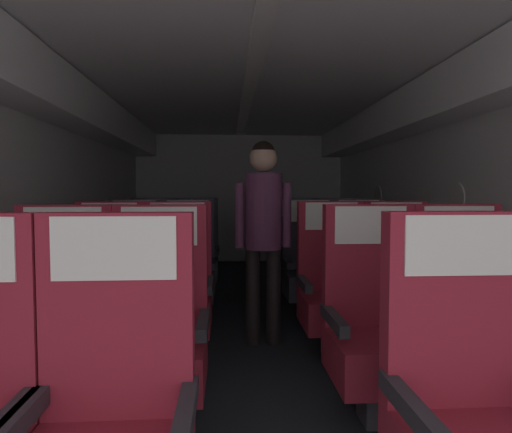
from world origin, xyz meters
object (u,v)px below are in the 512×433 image
object	(u,v)px
seat_b_right_aisle	(465,327)
seat_e_left_aisle	(196,256)
seat_c_right_aisle	(400,289)
seat_d_right_aisle	(361,268)
seat_c_right_window	(334,290)
seat_a_left_aisle	(109,430)
seat_d_left_aisle	(188,270)
seat_b_left_window	(59,335)
seat_c_left_window	(107,294)
seat_d_left_window	(133,271)
seat_d_right_window	(310,269)
seat_b_right_window	(375,328)
seat_a_right_window	(473,416)
flight_attendant	(263,220)
seat_b_left_aisle	(158,333)
seat_e_left_window	(151,256)
seat_e_right_window	(295,255)
seat_c_left_aisle	(177,293)
seat_e_right_aisle	(338,255)

from	to	relation	value
seat_b_right_aisle	seat_e_left_aisle	bearing A→B (deg)	120.20
seat_c_right_aisle	seat_d_right_aisle	distance (m)	0.91
seat_c_right_window	seat_d_right_aisle	size ratio (longest dim) A/B	1.00
seat_a_left_aisle	seat_d_left_aisle	bearing A→B (deg)	90.17
seat_b_left_window	seat_c_left_window	size ratio (longest dim) A/B	1.00
seat_c_right_window	seat_d_left_window	world-z (taller)	same
seat_d_right_window	seat_d_left_aisle	bearing A→B (deg)	-179.57
seat_c_left_window	seat_c_right_window	size ratio (longest dim) A/B	1.00
seat_b_right_aisle	seat_b_right_window	xyz separation A→B (m)	(-0.48, 0.00, 0.00)
seat_d_left_window	seat_e_left_aisle	bearing A→B (deg)	62.00
seat_a_right_window	flight_attendant	distance (m)	2.18
seat_b_left_window	seat_c_right_aisle	xyz separation A→B (m)	(2.08, 0.92, 0.00)
seat_c_right_window	seat_d_right_window	world-z (taller)	same
seat_a_left_aisle	seat_b_left_aisle	distance (m)	0.91
seat_c_right_window	seat_d_left_aisle	world-z (taller)	same
seat_a_right_window	seat_b_right_aisle	size ratio (longest dim) A/B	1.00
seat_c_right_window	flight_attendant	bearing A→B (deg)	153.44
seat_d_left_window	seat_e_left_aisle	distance (m)	1.05
seat_e_left_window	seat_b_left_window	bearing A→B (deg)	-89.83
seat_b_left_aisle	seat_e_left_window	bearing A→B (deg)	100.24
seat_e_left_window	seat_d_right_window	bearing A→B (deg)	-29.03
seat_b_left_aisle	seat_e_left_aisle	distance (m)	2.74
seat_b_left_aisle	seat_b_left_window	bearing A→B (deg)	179.74
seat_b_left_aisle	seat_e_right_window	world-z (taller)	same
seat_d_right_window	seat_a_right_window	bearing A→B (deg)	-89.84
seat_b_right_window	seat_c_right_aisle	size ratio (longest dim) A/B	1.00
seat_b_left_aisle	seat_e_right_window	size ratio (longest dim) A/B	1.00
seat_a_left_aisle	seat_e_left_window	world-z (taller)	same
seat_d_right_window	seat_e_left_aisle	bearing A→B (deg)	140.65
seat_c_right_aisle	seat_d_right_window	world-z (taller)	same
seat_c_left_aisle	seat_c_right_window	world-z (taller)	same
seat_b_left_window	seat_e_left_window	xyz separation A→B (m)	(-0.01, 2.72, 0.00)
seat_a_right_window	seat_b_right_window	xyz separation A→B (m)	(-0.01, 0.91, 0.00)
seat_b_right_window	seat_e_right_aisle	world-z (taller)	same
seat_b_left_aisle	seat_e_right_aisle	world-z (taller)	same
seat_a_left_aisle	seat_c_left_window	xyz separation A→B (m)	(-0.48, 1.81, 0.00)
seat_c_right_aisle	seat_d_left_aisle	xyz separation A→B (m)	(-1.61, 0.91, 0.00)
seat_d_left_window	seat_e_right_aisle	distance (m)	2.29
seat_b_right_aisle	seat_e_left_window	bearing A→B (deg)	127.51
seat_c_left_aisle	seat_d_left_window	world-z (taller)	same
seat_e_left_window	seat_e_right_aisle	xyz separation A→B (m)	(2.09, 0.02, 0.00)
seat_b_right_window	seat_e_right_aisle	distance (m)	2.77
seat_c_right_window	flight_attendant	xyz separation A→B (m)	(-0.49, 0.25, 0.49)
seat_d_right_window	seat_e_right_window	bearing A→B (deg)	90.05
seat_d_left_aisle	flight_attendant	bearing A→B (deg)	-46.37
seat_e_left_window	seat_b_right_window	bearing A→B (deg)	-59.43
seat_b_right_aisle	seat_e_right_window	distance (m)	2.77
seat_d_left_aisle	seat_c_right_window	bearing A→B (deg)	-38.98
seat_e_left_aisle	seat_e_right_aisle	distance (m)	1.59
seat_d_left_window	flight_attendant	distance (m)	1.38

